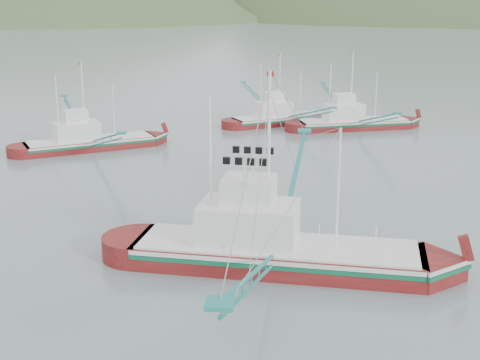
# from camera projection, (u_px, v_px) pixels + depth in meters

# --- Properties ---
(ground) EXTENTS (1200.00, 1200.00, 0.00)m
(ground) POSITION_uv_depth(u_px,v_px,m) (234.00, 256.00, 41.53)
(ground) COLOR slate
(ground) RESTS_ON ground
(main_boat) EXTENTS (17.61, 30.93, 12.58)m
(main_boat) POSITION_uv_depth(u_px,v_px,m) (273.00, 235.00, 39.29)
(main_boat) COLOR #640F0F
(main_boat) RESTS_ON ground
(bg_boat_left) EXTENTS (15.44, 22.23, 9.71)m
(bg_boat_left) POSITION_uv_depth(u_px,v_px,m) (89.00, 130.00, 68.93)
(bg_boat_left) COLOR #640F0F
(bg_boat_left) RESTS_ON ground
(bg_boat_right) EXTENTS (13.80, 23.70, 9.78)m
(bg_boat_right) POSITION_uv_depth(u_px,v_px,m) (353.00, 114.00, 79.38)
(bg_boat_right) COLOR #640F0F
(bg_boat_right) RESTS_ON ground
(bg_boat_far) EXTENTS (14.32, 21.52, 9.33)m
(bg_boat_far) POSITION_uv_depth(u_px,v_px,m) (282.00, 109.00, 82.23)
(bg_boat_far) COLOR #640F0F
(bg_boat_far) RESTS_ON ground
(ridge_distant) EXTENTS (960.00, 400.00, 240.00)m
(ridge_distant) POSITION_uv_depth(u_px,v_px,m) (311.00, 11.00, 577.86)
(ridge_distant) COLOR slate
(ridge_distant) RESTS_ON ground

